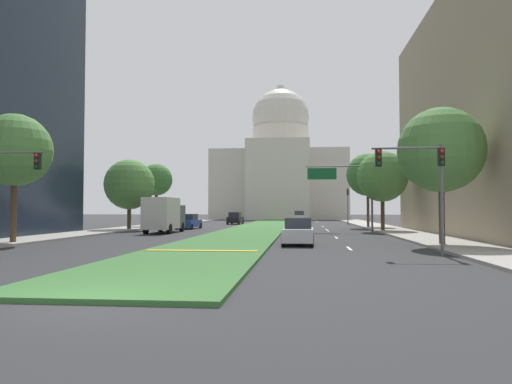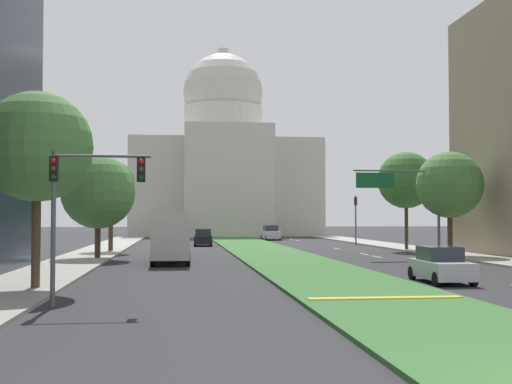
{
  "view_description": "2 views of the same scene",
  "coord_description": "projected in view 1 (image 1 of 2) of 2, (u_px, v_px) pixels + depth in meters",
  "views": [
    {
      "loc": [
        4.86,
        -10.25,
        2.17
      ],
      "look_at": [
        -0.14,
        40.76,
        4.05
      ],
      "focal_mm": 32.91,
      "sensor_mm": 36.0,
      "label": 1
    },
    {
      "loc": [
        -7.2,
        -10.31,
        3.02
      ],
      "look_at": [
        -0.35,
        48.0,
        5.18
      ],
      "focal_mm": 46.14,
      "sensor_mm": 36.0,
      "label": 2
    }
  ],
  "objects": [
    {
      "name": "street_tree_left_near",
      "position": [
        15.0,
        150.0,
        29.18
      ],
      "size": [
        4.52,
        4.52,
        8.12
      ],
      "color": "#4C3823",
      "rests_on": "ground_plane"
    },
    {
      "name": "traffic_light_far_right",
      "position": [
        348.0,
        201.0,
        66.62
      ],
      "size": [
        0.28,
        0.35,
        5.2
      ],
      "color": "#515456",
      "rests_on": "ground_plane"
    },
    {
      "name": "street_tree_left_far",
      "position": [
        156.0,
        180.0,
        57.2
      ],
      "size": [
        3.88,
        3.88,
        7.71
      ],
      "color": "#4C3823",
      "rests_on": "ground_plane"
    },
    {
      "name": "sedan_distant",
      "position": [
        235.0,
        219.0,
        67.64
      ],
      "size": [
        1.97,
        4.4,
        1.73
      ],
      "color": "black",
      "rests_on": "ground_plane"
    },
    {
      "name": "street_tree_right_mid",
      "position": [
        382.0,
        177.0,
        45.44
      ],
      "size": [
        4.91,
        4.91,
        7.8
      ],
      "color": "#4C3823",
      "rests_on": "ground_plane"
    },
    {
      "name": "traffic_light_near_right",
      "position": [
        423.0,
        174.0,
        21.95
      ],
      "size": [
        3.34,
        0.35,
        5.2
      ],
      "color": "#515456",
      "rests_on": "ground_plane"
    },
    {
      "name": "sedan_very_far",
      "position": [
        299.0,
        216.0,
        96.92
      ],
      "size": [
        2.11,
        4.62,
        1.69
      ],
      "color": "maroon",
      "rests_on": "ground_plane"
    },
    {
      "name": "median_curb_nose",
      "position": [
        201.0,
        251.0,
        22.68
      ],
      "size": [
        5.51,
        0.5,
        0.04
      ],
      "primitive_type": "cube",
      "color": "gold",
      "rests_on": "grass_median"
    },
    {
      "name": "sidewalk_left",
      "position": [
        129.0,
        228.0,
        50.77
      ],
      "size": [
        4.0,
        87.86,
        0.15
      ],
      "primitive_type": "cube",
      "color": "#9E9991",
      "rests_on": "ground_plane"
    },
    {
      "name": "sedan_midblock",
      "position": [
        189.0,
        222.0,
        51.35
      ],
      "size": [
        2.16,
        4.39,
        1.65
      ],
      "color": "navy",
      "rests_on": "ground_plane"
    },
    {
      "name": "street_tree_right_far",
      "position": [
        368.0,
        175.0,
        54.31
      ],
      "size": [
        4.94,
        4.94,
        8.64
      ],
      "color": "#4C3823",
      "rests_on": "ground_plane"
    },
    {
      "name": "box_truck_delivery",
      "position": [
        164.0,
        215.0,
        42.86
      ],
      "size": [
        2.4,
        6.4,
        3.2
      ],
      "color": "#4C5156",
      "rests_on": "ground_plane"
    },
    {
      "name": "lane_dashes_right",
      "position": [
        322.0,
        226.0,
        59.84
      ],
      "size": [
        0.16,
        73.34,
        0.01
      ],
      "color": "silver",
      "rests_on": "ground_plane"
    },
    {
      "name": "ground_plane",
      "position": [
        263.0,
        226.0,
        59.13
      ],
      "size": [
        260.0,
        260.0,
        0.0
      ],
      "primitive_type": "plane",
      "color": "#2B2B2D"
    },
    {
      "name": "sedan_lead_stopped",
      "position": [
        298.0,
        232.0,
        28.52
      ],
      "size": [
        1.94,
        4.15,
        1.64
      ],
      "color": "#BCBCC1",
      "rests_on": "ground_plane"
    },
    {
      "name": "overhead_guide_sign",
      "position": [
        346.0,
        183.0,
        45.19
      ],
      "size": [
        6.44,
        0.2,
        6.5
      ],
      "color": "#515456",
      "rests_on": "ground_plane"
    },
    {
      "name": "street_tree_left_mid",
      "position": [
        129.0,
        185.0,
        48.18
      ],
      "size": [
        5.15,
        5.15,
        7.29
      ],
      "color": "#4C3823",
      "rests_on": "ground_plane"
    },
    {
      "name": "capitol_building",
      "position": [
        280.0,
        171.0,
        107.27
      ],
      "size": [
        29.24,
        26.99,
        30.77
      ],
      "color": "beige",
      "rests_on": "ground_plane"
    },
    {
      "name": "street_tree_right_near",
      "position": [
        441.0,
        150.0,
        27.4
      ],
      "size": [
        4.98,
        4.98,
        8.12
      ],
      "color": "#4C3823",
      "rests_on": "ground_plane"
    },
    {
      "name": "sidewalk_right",
      "position": [
        390.0,
        230.0,
        48.07
      ],
      "size": [
        4.0,
        87.86,
        0.15
      ],
      "primitive_type": "cube",
      "color": "#9E9991",
      "rests_on": "ground_plane"
    },
    {
      "name": "sedan_far_horizon",
      "position": [
        299.0,
        217.0,
        82.05
      ],
      "size": [
        2.02,
        4.75,
        1.86
      ],
      "color": "#BCBCC1",
      "rests_on": "ground_plane"
    },
    {
      "name": "grass_median",
      "position": [
        260.0,
        227.0,
        54.28
      ],
      "size": [
        6.12,
        87.86,
        0.14
      ],
      "primitive_type": "cube",
      "color": "#386B33",
      "rests_on": "ground_plane"
    }
  ]
}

